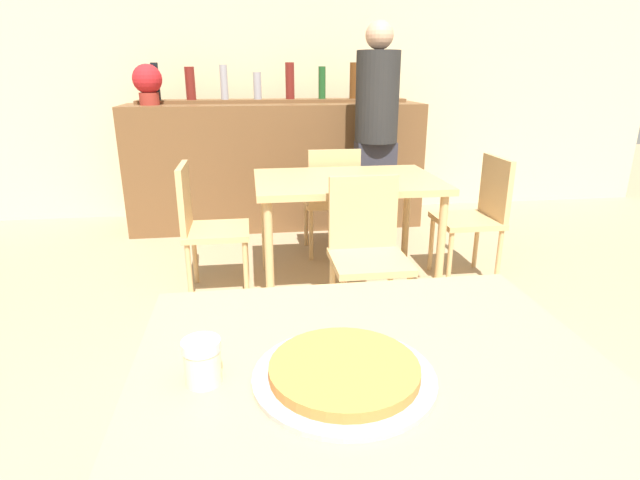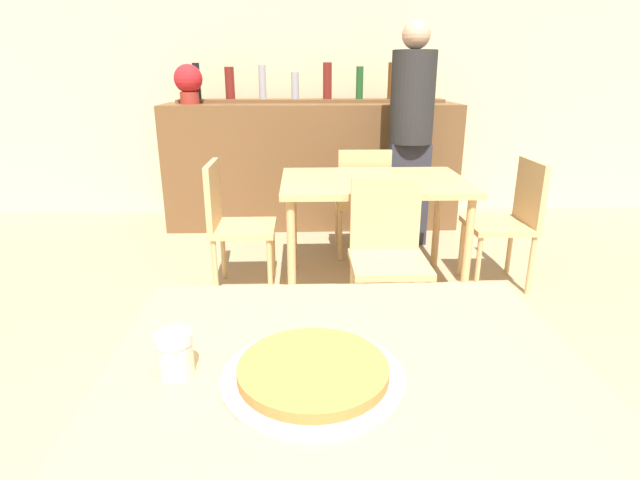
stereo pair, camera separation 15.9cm
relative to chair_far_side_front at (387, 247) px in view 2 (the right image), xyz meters
name	(u,v)px [view 2 (the right image)]	position (x,y,z in m)	size (l,w,h in m)	color
wall_back	(310,68)	(-0.36, 2.55, 0.92)	(8.00, 0.05, 2.80)	beige
dining_table_near	(345,394)	(-0.36, -1.54, 0.19)	(1.05, 0.86, 0.76)	tan
dining_table_far	(373,191)	(0.00, 0.58, 0.17)	(1.16, 0.81, 0.73)	tan
bar_counter	(312,165)	(-0.36, 2.05, 0.07)	(2.60, 0.56, 1.10)	brown
bar_back_shelf	(309,93)	(-0.38, 2.19, 0.70)	(2.39, 0.24, 0.34)	brown
chair_far_side_front	(387,247)	(0.00, 0.00, 0.00)	(0.40, 0.40, 0.84)	tan
chair_far_side_back	(362,196)	(0.00, 1.15, 0.00)	(0.40, 0.40, 0.84)	tan
chair_far_side_left	(231,218)	(-0.91, 0.58, 0.00)	(0.40, 0.40, 0.84)	tan
chair_far_side_right	(511,215)	(0.91, 0.58, 0.00)	(0.40, 0.40, 0.84)	tan
pizza_tray	(313,373)	(-0.43, -1.60, 0.29)	(0.38, 0.38, 0.04)	#A3A3A8
cheese_shaker	(175,354)	(-0.72, -1.57, 0.33)	(0.08, 0.08, 0.10)	beige
person_standing	(411,128)	(0.41, 1.47, 0.46)	(0.34, 0.34, 1.73)	#2D2D38
potted_plant	(188,82)	(-1.41, 2.00, 0.80)	(0.24, 0.24, 0.33)	maroon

